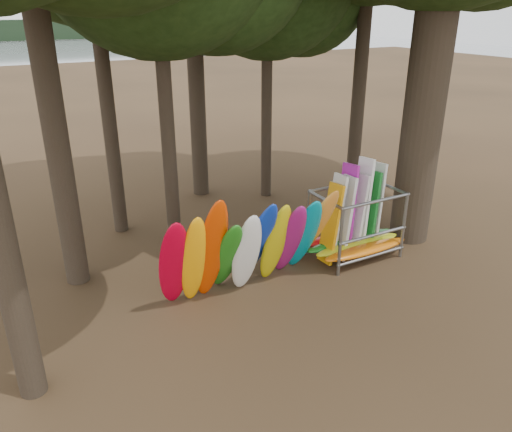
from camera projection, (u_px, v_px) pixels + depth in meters
ground at (291, 281)px, 13.38m from camera, size 120.00×120.00×0.00m
lake at (31, 65)px, 61.77m from camera, size 160.00×160.00×0.00m
far_shore at (0, 31)px, 101.32m from camera, size 160.00×4.00×4.00m
kayak_row at (252, 246)px, 12.51m from camera, size 4.89×1.92×3.04m
storage_rack at (355, 226)px, 14.44m from camera, size 3.14×1.60×2.85m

